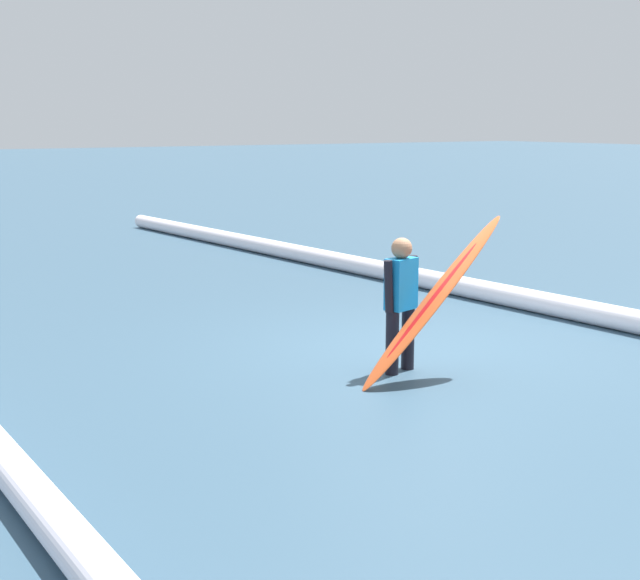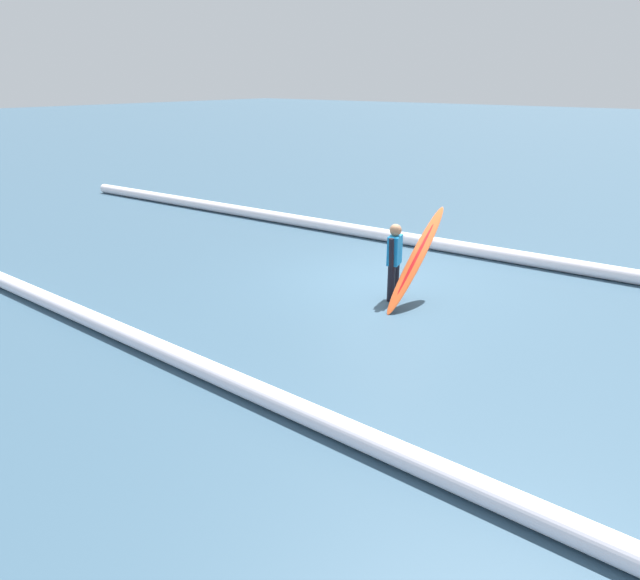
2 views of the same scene
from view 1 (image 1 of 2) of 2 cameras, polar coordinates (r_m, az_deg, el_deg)
ground_plane at (r=10.49m, az=6.54°, el=-3.78°), size 157.20×157.20×0.00m
surfer at (r=9.36m, az=5.21°, el=-0.49°), size 0.28×0.52×1.44m
surfboard at (r=9.13m, az=7.27°, el=-0.68°), size 0.33×1.76×1.68m
wave_crest_foreground at (r=13.24m, az=11.01°, el=-0.17°), size 23.49×1.87×0.31m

